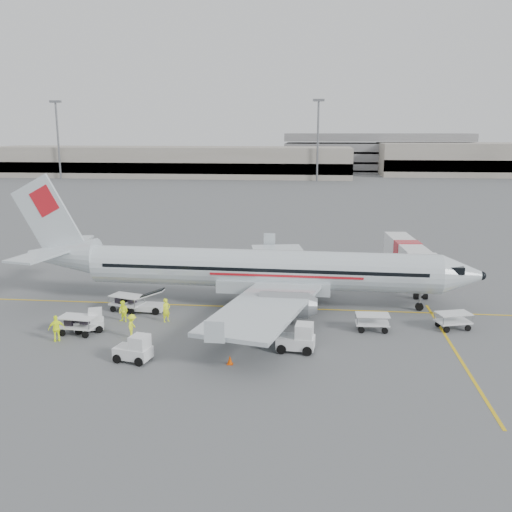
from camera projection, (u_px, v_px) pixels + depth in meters
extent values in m
plane|color=#56595B|center=(253.00, 307.00, 45.93)|extent=(360.00, 360.00, 0.00)
cube|color=yellow|center=(253.00, 307.00, 45.93)|extent=(44.00, 0.20, 0.01)
cube|color=yellow|center=(455.00, 352.00, 36.73)|extent=(0.20, 20.00, 0.01)
cone|color=#E84801|center=(420.00, 292.00, 49.06)|extent=(0.40, 0.40, 0.65)
cone|color=#E84801|center=(310.00, 274.00, 55.05)|extent=(0.40, 0.40, 0.65)
cone|color=#E84801|center=(230.00, 360.00, 34.70)|extent=(0.36, 0.36, 0.58)
imported|color=#E5FB1D|center=(166.00, 310.00, 42.30)|extent=(0.75, 0.77, 1.79)
imported|color=#E5FB1D|center=(123.00, 311.00, 42.27)|extent=(0.95, 0.84, 1.62)
imported|color=#E5FB1D|center=(132.00, 326.00, 38.99)|extent=(0.68, 1.12, 1.68)
imported|color=#E5FB1D|center=(57.00, 328.00, 38.36)|extent=(1.14, 0.91, 1.82)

